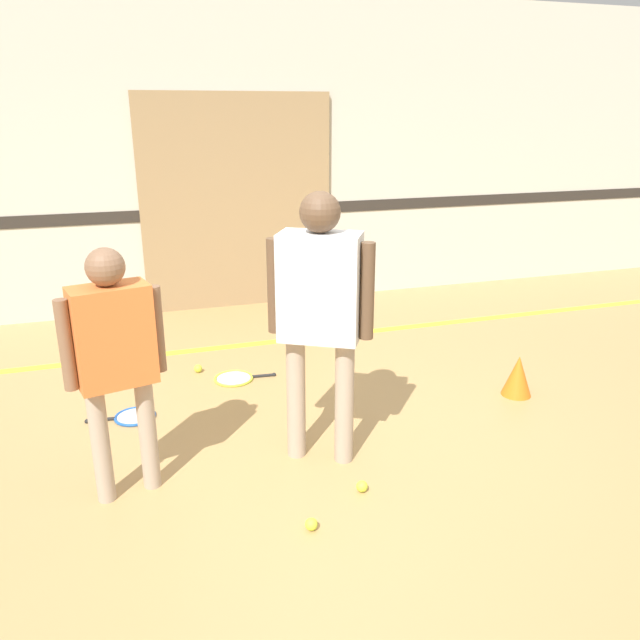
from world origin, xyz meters
name	(u,v)px	position (x,y,z in m)	size (l,w,h in m)	color
ground_plane	(336,464)	(0.00, 0.00, 0.00)	(16.00, 16.00, 0.00)	tan
wall_back	(228,156)	(0.00, 3.49, 1.60)	(16.00, 0.07, 3.20)	beige
wall_panel	(238,203)	(0.07, 3.43, 1.12)	(2.01, 0.05, 2.23)	#9E7F56
floor_stripe	(260,343)	(0.00, 2.17, 0.00)	(14.40, 0.10, 0.01)	yellow
person_instructor	(320,301)	(-0.07, 0.12, 1.01)	(0.55, 0.45, 1.64)	tan
person_student_left	(114,349)	(-1.21, 0.08, 0.87)	(0.52, 0.31, 1.41)	tan
racket_spare_on_floor	(235,378)	(-0.36, 1.44, 0.01)	(0.51, 0.34, 0.03)	#C6D838
racket_second_spare	(133,417)	(-1.17, 1.00, 0.01)	(0.49, 0.31, 0.03)	blue
tennis_ball_near_instructor	(362,486)	(0.04, -0.31, 0.03)	(0.07, 0.07, 0.07)	#CCE038
tennis_ball_by_spare_racket	(198,369)	(-0.63, 1.67, 0.03)	(0.07, 0.07, 0.07)	#CCE038
tennis_ball_stray_left	(311,524)	(-0.33, -0.55, 0.03)	(0.07, 0.07, 0.07)	#CCE038
training_cone	(518,376)	(1.62, 0.51, 0.16)	(0.22, 0.22, 0.31)	orange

